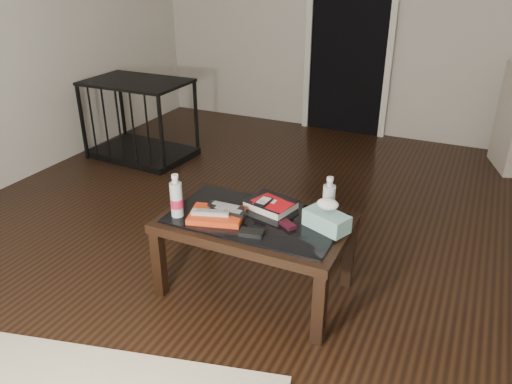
% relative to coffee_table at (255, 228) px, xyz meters
% --- Properties ---
extents(ground, '(5.00, 5.00, 0.00)m').
position_rel_coffee_table_xyz_m(ground, '(0.06, 0.50, -0.40)').
color(ground, black).
rests_on(ground, ground).
extents(doorway, '(0.90, 0.08, 2.07)m').
position_rel_coffee_table_xyz_m(doorway, '(-0.34, 2.96, 0.63)').
color(doorway, black).
rests_on(doorway, ground).
extents(coffee_table, '(1.00, 0.60, 0.46)m').
position_rel_coffee_table_xyz_m(coffee_table, '(0.00, 0.00, 0.00)').
color(coffee_table, black).
rests_on(coffee_table, ground).
extents(pet_crate, '(0.94, 0.67, 0.71)m').
position_rel_coffee_table_xyz_m(pet_crate, '(-1.84, 1.44, -0.17)').
color(pet_crate, black).
rests_on(pet_crate, ground).
extents(magazines, '(0.33, 0.28, 0.03)m').
position_rel_coffee_table_xyz_m(magazines, '(-0.18, -0.09, 0.08)').
color(magazines, red).
rests_on(magazines, coffee_table).
extents(remote_silver, '(0.21, 0.11, 0.02)m').
position_rel_coffee_table_xyz_m(remote_silver, '(-0.20, -0.12, 0.11)').
color(remote_silver, '#A7A7AB').
rests_on(remote_silver, magazines).
extents(remote_black_front, '(0.20, 0.06, 0.02)m').
position_rel_coffee_table_xyz_m(remote_black_front, '(-0.13, -0.06, 0.11)').
color(remote_black_front, black).
rests_on(remote_black_front, magazines).
extents(remote_black_back, '(0.20, 0.05, 0.02)m').
position_rel_coffee_table_xyz_m(remote_black_back, '(-0.16, -0.02, 0.11)').
color(remote_black_back, black).
rests_on(remote_black_back, magazines).
extents(textbook, '(0.29, 0.25, 0.05)m').
position_rel_coffee_table_xyz_m(textbook, '(0.03, 0.13, 0.09)').
color(textbook, black).
rests_on(textbook, coffee_table).
extents(dvd_mailers, '(0.23, 0.19, 0.01)m').
position_rel_coffee_table_xyz_m(dvd_mailers, '(0.04, 0.12, 0.11)').
color(dvd_mailers, '#B90C13').
rests_on(dvd_mailers, textbook).
extents(ipod, '(0.07, 0.11, 0.02)m').
position_rel_coffee_table_xyz_m(ipod, '(0.01, 0.08, 0.12)').
color(ipod, black).
rests_on(ipod, dvd_mailers).
extents(flip_phone, '(0.10, 0.09, 0.02)m').
position_rel_coffee_table_xyz_m(flip_phone, '(0.19, -0.02, 0.08)').
color(flip_phone, black).
rests_on(flip_phone, coffee_table).
extents(wallet, '(0.13, 0.09, 0.02)m').
position_rel_coffee_table_xyz_m(wallet, '(0.06, -0.17, 0.07)').
color(wallet, black).
rests_on(wallet, coffee_table).
extents(water_bottle_left, '(0.07, 0.07, 0.24)m').
position_rel_coffee_table_xyz_m(water_bottle_left, '(-0.39, -0.16, 0.18)').
color(water_bottle_left, '#B3BBBF').
rests_on(water_bottle_left, coffee_table).
extents(water_bottle_right, '(0.07, 0.07, 0.24)m').
position_rel_coffee_table_xyz_m(water_bottle_right, '(0.35, 0.15, 0.18)').
color(water_bottle_right, '#B5BAC0').
rests_on(water_bottle_right, coffee_table).
extents(tissue_box, '(0.26, 0.20, 0.09)m').
position_rel_coffee_table_xyz_m(tissue_box, '(0.38, 0.05, 0.11)').
color(tissue_box, teal).
rests_on(tissue_box, coffee_table).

